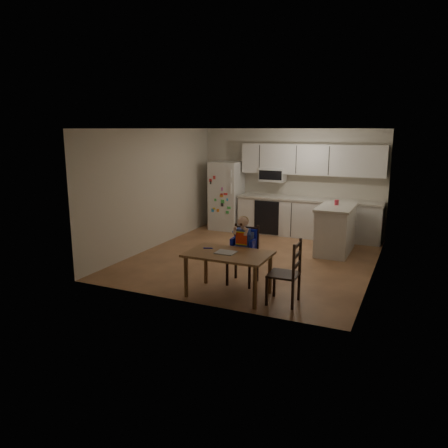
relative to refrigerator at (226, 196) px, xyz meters
name	(u,v)px	position (x,y,z in m)	size (l,w,h in m)	color
room	(263,192)	(1.55, -1.67, 0.40)	(4.52, 5.01, 2.51)	brown
refrigerator	(226,196)	(0.00, 0.00, 0.00)	(0.72, 0.70, 1.70)	silver
kitchen_run	(308,199)	(2.05, 0.09, 0.03)	(3.37, 0.62, 2.15)	silver
kitchen_island	(336,229)	(2.92, -1.04, -0.36)	(0.69, 1.31, 0.97)	silver
red_cup	(337,202)	(2.90, -0.95, 0.17)	(0.09, 0.09, 0.11)	#D73246
dining_table	(228,259)	(1.90, -4.15, -0.27)	(1.25, 0.80, 0.67)	brown
napkin	(226,252)	(1.85, -4.15, -0.18)	(0.29, 0.25, 0.01)	#BBBAC0
toddler_spoon	(207,248)	(1.49, -4.06, -0.17)	(0.02, 0.02, 0.12)	#111CBD
chair_booster	(244,243)	(1.89, -3.53, -0.17)	(0.43, 0.43, 1.13)	black
chair_side	(290,269)	(2.84, -4.10, -0.31)	(0.43, 0.43, 0.95)	black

